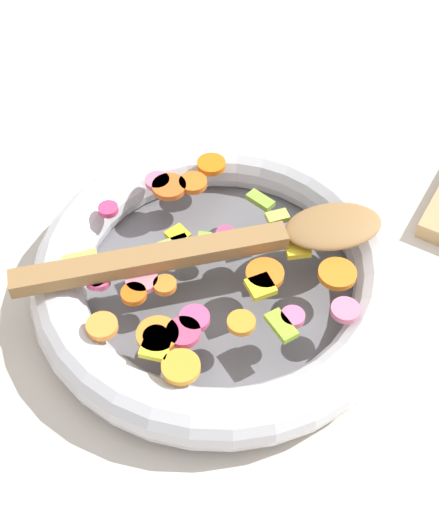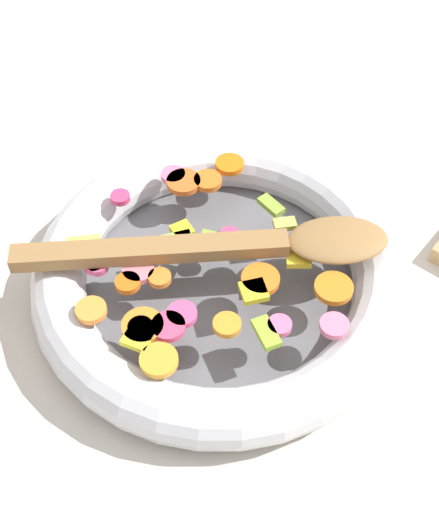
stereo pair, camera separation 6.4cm
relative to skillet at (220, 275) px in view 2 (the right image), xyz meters
The scene contains 4 objects.
ground_plane 0.02m from the skillet, ahead, with size 4.00×4.00×0.00m, color beige.
skillet is the anchor object (origin of this frame).
chopped_vegetables 0.04m from the skillet, 99.62° to the right, with size 0.27×0.25×0.01m.
wooden_spoon 0.05m from the skillet, 43.59° to the left, with size 0.27×0.26×0.01m.
Camera 2 is at (0.26, -0.32, 0.54)m, focal length 50.00 mm.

